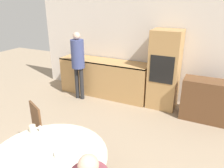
% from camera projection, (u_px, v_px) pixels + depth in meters
% --- Properties ---
extents(wall_back, '(6.33, 0.05, 2.60)m').
position_uv_depth(wall_back, '(152.00, 48.00, 5.22)').
color(wall_back, silver).
rests_on(wall_back, ground_plane).
extents(kitchen_counter, '(2.36, 0.60, 0.93)m').
position_uv_depth(kitchen_counter, '(104.00, 77.00, 5.70)').
color(kitchen_counter, tan).
rests_on(kitchen_counter, ground_plane).
extents(oven_unit, '(0.64, 0.59, 1.79)m').
position_uv_depth(oven_unit, '(164.00, 70.00, 4.92)').
color(oven_unit, tan).
rests_on(oven_unit, ground_plane).
extents(sideboard, '(1.02, 0.45, 0.88)m').
position_uv_depth(sideboard, '(208.00, 101.00, 4.48)').
color(sideboard, brown).
rests_on(sideboard, ground_plane).
extents(chair_far_left, '(0.54, 0.54, 0.96)m').
position_uv_depth(chair_far_left, '(32.00, 132.00, 3.26)').
color(chair_far_left, brown).
rests_on(chair_far_left, ground_plane).
extents(person_standing, '(0.32, 0.32, 1.68)m').
position_uv_depth(person_standing, '(78.00, 59.00, 5.26)').
color(person_standing, '#262628').
rests_on(person_standing, ground_plane).
extents(cup, '(0.08, 0.08, 0.10)m').
position_uv_depth(cup, '(33.00, 129.00, 2.85)').
color(cup, beige).
rests_on(cup, dining_table).
extents(bowl_near, '(0.15, 0.15, 0.05)m').
position_uv_depth(bowl_near, '(61.00, 154.00, 2.43)').
color(bowl_near, white).
rests_on(bowl_near, dining_table).
extents(salt_shaker, '(0.03, 0.03, 0.09)m').
position_uv_depth(salt_shaker, '(40.00, 129.00, 2.85)').
color(salt_shaker, white).
rests_on(salt_shaker, dining_table).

